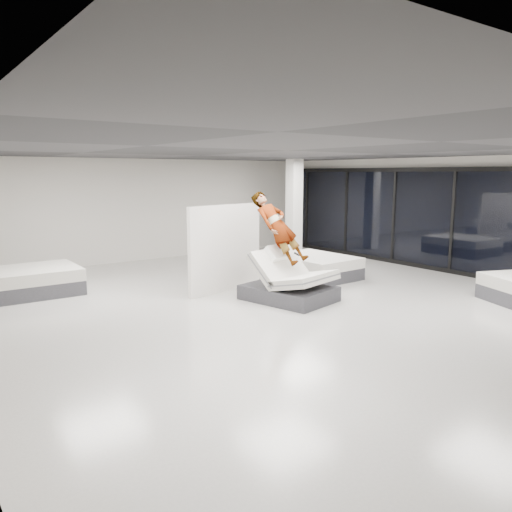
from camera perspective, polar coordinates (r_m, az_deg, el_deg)
name	(u,v)px	position (r m, az deg, el deg)	size (l,w,h in m)	color
room	(286,230)	(10.28, 3.49, 2.99)	(14.00, 14.04, 3.20)	beige
hero_bed	(290,284)	(10.91, 3.88, -3.25)	(1.75, 2.09, 1.20)	#3A3B40
person	(278,243)	(10.95, 2.56, 1.51)	(0.67, 0.44, 1.84)	slate
remote	(297,254)	(10.95, 4.70, 0.23)	(0.05, 0.14, 0.03)	black
divider_panel	(226,248)	(11.72, -3.48, 0.91)	(2.24, 0.10, 2.03)	silver
flat_bed_right_far	(315,267)	(13.40, 6.74, -1.21)	(1.68, 2.18, 0.58)	#3A3B40
flat_bed_left_far	(27,282)	(12.56, -24.72, -2.68)	(2.22, 1.68, 0.61)	#3A3B40
column	(294,209)	(16.27, 4.37, 5.36)	(0.40, 0.40, 3.20)	silver
storefront_glazing	(453,221)	(14.74, 21.57, 3.72)	(0.12, 13.40, 2.92)	#22273A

